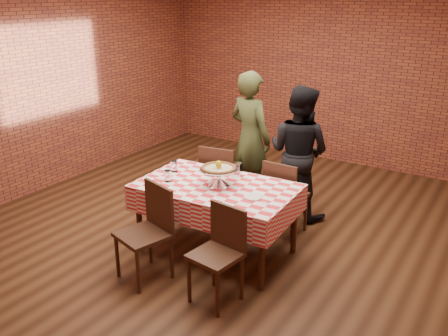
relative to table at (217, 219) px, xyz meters
The scene contains 19 objects.
ground 0.65m from the table, 116.49° to the left, with size 6.00×6.00×0.00m, color black.
back_wall 3.65m from the table, 93.91° to the left, with size 5.50×5.50×0.00m, color brown.
table is the anchor object (origin of this frame).
tablecloth 0.25m from the table, behind, with size 1.60×0.97×0.27m, color red, non-canonical shape.
pizza_stand 0.47m from the table, 37.19° to the left, with size 0.39×0.39×0.17m, color silver, non-canonical shape.
pizza 0.56m from the table, 37.19° to the left, with size 0.35×0.35×0.03m, color #C5B98C.
lemon 0.60m from the table, 37.19° to the left, with size 0.06×0.06×0.08m, color #DCB608.
water_glass_left 0.67m from the table, 159.12° to the right, with size 0.07×0.07×0.12m, color white.
water_glass_right 0.75m from the table, behind, with size 0.07×0.07×0.12m, color white.
side_plate 0.61m from the table, ahead, with size 0.17×0.17×0.01m, color white.
sweetener_packet_a 0.73m from the table, 12.27° to the right, with size 0.05×0.04×0.01m, color white.
sweetener_packet_b 0.78m from the table, 10.60° to the right, with size 0.05×0.04×0.01m, color white.
condiment_caddy 0.56m from the table, 84.32° to the left, with size 0.10×0.08×0.14m, color silver.
chair_near_left 0.84m from the table, 112.18° to the right, with size 0.43×0.43×0.91m, color #3F2517, non-canonical shape.
chair_near_right 0.86m from the table, 57.32° to the right, with size 0.39×0.39×0.86m, color #3F2517, non-canonical shape.
chair_far_left 0.90m from the table, 118.45° to the left, with size 0.43×0.43×0.92m, color #3F2517, non-canonical shape.
chair_far_right 0.88m from the table, 61.85° to the left, with size 0.40×0.40×0.88m, color #3F2517, non-canonical shape.
diner_olive 1.47m from the table, 105.64° to the left, with size 0.62×0.41×1.70m, color #3B4421.
diner_black 1.40m from the table, 76.67° to the left, with size 0.78×0.60×1.60m, color black.
Camera 1 is at (2.71, -4.20, 2.59)m, focal length 38.55 mm.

